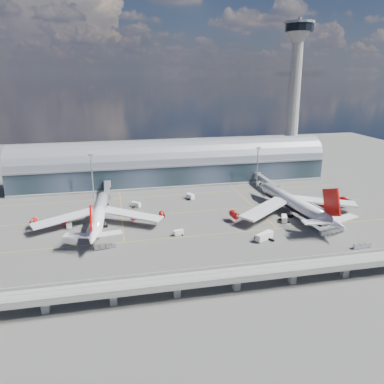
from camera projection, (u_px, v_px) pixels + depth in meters
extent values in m
plane|color=#474744|center=(199.00, 226.00, 175.67)|extent=(500.00, 500.00, 0.00)
cube|color=gold|center=(204.00, 235.00, 166.34)|extent=(200.00, 0.25, 0.01)
cube|color=gold|center=(190.00, 212.00, 194.32)|extent=(200.00, 0.25, 0.01)
cube|color=gold|center=(180.00, 194.00, 222.30)|extent=(200.00, 0.25, 0.01)
cube|color=gold|center=(121.00, 210.00, 196.72)|extent=(0.25, 80.00, 0.01)
cube|color=gold|center=(248.00, 201.00, 210.57)|extent=(0.25, 80.00, 0.01)
cube|color=#212E37|center=(172.00, 172.00, 246.31)|extent=(200.00, 28.00, 14.00)
cylinder|color=gray|center=(172.00, 161.00, 244.20)|extent=(200.00, 28.00, 28.00)
cube|color=gray|center=(176.00, 166.00, 231.14)|extent=(200.00, 1.00, 1.20)
cube|color=gray|center=(173.00, 181.00, 248.24)|extent=(200.00, 30.00, 1.20)
cube|color=gray|center=(288.00, 168.00, 268.70)|extent=(18.00, 18.00, 8.00)
cone|color=gray|center=(293.00, 110.00, 256.34)|extent=(10.00, 10.00, 90.00)
cone|color=gray|center=(299.00, 36.00, 242.18)|extent=(16.00, 16.00, 8.00)
cylinder|color=black|center=(299.00, 27.00, 240.67)|extent=(18.00, 18.00, 5.00)
cylinder|color=gray|center=(300.00, 22.00, 239.77)|extent=(19.00, 19.00, 1.50)
cylinder|color=gray|center=(300.00, 20.00, 239.31)|extent=(2.40, 2.40, 3.00)
cube|color=gray|center=(237.00, 275.00, 122.71)|extent=(220.00, 8.50, 1.20)
cube|color=gray|center=(241.00, 278.00, 118.65)|extent=(220.00, 0.40, 1.20)
cube|color=gray|center=(233.00, 266.00, 126.11)|extent=(220.00, 0.40, 1.20)
cube|color=gray|center=(238.00, 275.00, 121.11)|extent=(220.00, 0.12, 0.12)
cube|color=gray|center=(235.00, 271.00, 123.91)|extent=(220.00, 0.12, 0.12)
cube|color=gray|center=(45.00, 305.00, 111.74)|extent=(2.20, 2.20, 5.00)
cube|color=gray|center=(113.00, 297.00, 115.70)|extent=(2.20, 2.20, 5.00)
cube|color=gray|center=(177.00, 290.00, 119.65)|extent=(2.20, 2.20, 5.00)
cube|color=gray|center=(236.00, 283.00, 123.61)|extent=(2.20, 2.20, 5.00)
cube|color=gray|center=(292.00, 276.00, 127.57)|extent=(2.20, 2.20, 5.00)
cube|color=gray|center=(345.00, 270.00, 131.53)|extent=(2.20, 2.20, 5.00)
cylinder|color=gray|center=(92.00, 177.00, 213.30)|extent=(0.70, 0.70, 25.00)
cube|color=gray|center=(90.00, 155.00, 209.47)|extent=(3.00, 0.40, 1.00)
cylinder|color=gray|center=(257.00, 168.00, 233.10)|extent=(0.70, 0.70, 25.00)
cube|color=gray|center=(258.00, 148.00, 229.27)|extent=(3.00, 0.40, 1.00)
cylinder|color=white|center=(99.00, 213.00, 176.11)|extent=(8.66, 49.04, 5.89)
cone|color=white|center=(103.00, 196.00, 201.70)|extent=(6.30, 7.68, 5.89)
cone|color=white|center=(93.00, 237.00, 148.57)|extent=(6.51, 11.36, 5.89)
cube|color=#B40B07|center=(92.00, 218.00, 148.98)|extent=(1.27, 11.02, 12.18)
cube|color=white|center=(65.00, 218.00, 172.38)|extent=(30.01, 19.09, 2.38)
cube|color=white|center=(132.00, 214.00, 176.82)|extent=(29.17, 21.68, 2.38)
cylinder|color=#B40B07|center=(64.00, 220.00, 174.53)|extent=(3.20, 4.76, 2.94)
cylinder|color=#B40B07|center=(34.00, 222.00, 172.55)|extent=(3.20, 4.76, 2.94)
cylinder|color=#B40B07|center=(133.00, 216.00, 179.14)|extent=(3.20, 4.76, 2.94)
cylinder|color=#B40B07|center=(162.00, 215.00, 181.11)|extent=(3.20, 4.76, 2.94)
cylinder|color=gray|center=(102.00, 210.00, 193.63)|extent=(0.46, 0.46, 2.76)
cylinder|color=gray|center=(92.00, 225.00, 173.52)|extent=(0.55, 0.55, 2.76)
cylinder|color=gray|center=(105.00, 225.00, 174.37)|extent=(0.55, 0.55, 2.76)
cylinder|color=black|center=(93.00, 227.00, 173.79)|extent=(2.10, 1.49, 1.38)
cylinder|color=black|center=(106.00, 226.00, 174.64)|extent=(2.10, 1.49, 1.38)
cylinder|color=white|center=(293.00, 202.00, 189.93)|extent=(12.44, 52.69, 6.27)
cone|color=white|center=(264.00, 186.00, 216.47)|extent=(7.26, 9.34, 6.27)
cone|color=white|center=(334.00, 223.00, 161.18)|extent=(7.77, 13.63, 6.27)
cube|color=#B40B07|center=(332.00, 202.00, 161.63)|extent=(2.29, 12.93, 14.33)
cube|color=white|center=(265.00, 209.00, 183.03)|extent=(31.73, 25.74, 2.68)
cube|color=white|center=(323.00, 201.00, 193.44)|extent=(33.55, 19.86, 2.68)
cylinder|color=black|center=(293.00, 205.00, 190.45)|extent=(10.87, 47.25, 5.33)
cylinder|color=#B40B07|center=(262.00, 211.00, 185.38)|extent=(4.08, 5.78, 3.46)
cylinder|color=#B40B07|center=(234.00, 214.00, 180.75)|extent=(4.08, 5.78, 3.46)
cylinder|color=#B40B07|center=(321.00, 203.00, 196.18)|extent=(4.08, 5.78, 3.46)
cylinder|color=#B40B07|center=(345.00, 200.00, 200.80)|extent=(4.08, 5.78, 3.46)
cylinder|color=gray|center=(273.00, 200.00, 208.01)|extent=(0.54, 0.54, 3.25)
cylinder|color=gray|center=(291.00, 214.00, 186.39)|extent=(0.65, 0.65, 3.25)
cylinder|color=gray|center=(303.00, 213.00, 188.52)|extent=(0.65, 0.65, 3.25)
cylinder|color=black|center=(291.00, 216.00, 186.70)|extent=(2.56, 1.89, 1.62)
cylinder|color=black|center=(303.00, 215.00, 188.83)|extent=(2.56, 1.89, 1.62)
cube|color=gray|center=(107.00, 190.00, 214.25)|extent=(3.00, 24.00, 3.00)
cube|color=gray|center=(107.00, 196.00, 203.05)|extent=(3.60, 3.60, 3.40)
cylinder|color=gray|center=(107.00, 184.00, 225.44)|extent=(4.40, 4.40, 4.00)
cylinder|color=gray|center=(107.00, 202.00, 204.11)|extent=(0.50, 0.50, 3.40)
cylinder|color=black|center=(107.00, 204.00, 204.51)|extent=(1.40, 0.80, 0.80)
cube|color=gray|center=(266.00, 181.00, 231.42)|extent=(3.00, 28.00, 3.00)
cube|color=gray|center=(275.00, 187.00, 218.36)|extent=(3.60, 3.60, 3.40)
cylinder|color=gray|center=(257.00, 175.00, 244.47)|extent=(4.40, 4.40, 4.00)
cylinder|color=gray|center=(275.00, 193.00, 219.41)|extent=(0.50, 0.50, 3.40)
cylinder|color=black|center=(275.00, 195.00, 219.82)|extent=(1.40, 0.80, 0.80)
cube|color=silver|center=(69.00, 223.00, 175.03)|extent=(2.62, 7.06, 2.58)
cylinder|color=black|center=(70.00, 224.00, 177.47)|extent=(2.53, 1.01, 0.89)
cylinder|color=black|center=(69.00, 228.00, 173.28)|extent=(2.53, 1.01, 0.89)
cube|color=silver|center=(179.00, 232.00, 165.76)|extent=(4.63, 2.88, 2.24)
cylinder|color=black|center=(182.00, 234.00, 166.04)|extent=(1.23, 2.27, 0.77)
cylinder|color=black|center=(176.00, 234.00, 166.07)|extent=(1.23, 2.27, 0.77)
cube|color=silver|center=(264.00, 236.00, 160.84)|extent=(9.29, 6.69, 2.97)
cylinder|color=black|center=(271.00, 240.00, 160.44)|extent=(2.27, 3.00, 1.03)
cylinder|color=black|center=(257.00, 238.00, 162.04)|extent=(2.27, 3.00, 1.03)
cube|color=silver|center=(284.00, 218.00, 181.06)|extent=(4.30, 6.47, 2.62)
cylinder|color=black|center=(281.00, 219.00, 182.96)|extent=(2.67, 1.74, 0.91)
cylinder|color=black|center=(287.00, 222.00, 179.86)|extent=(2.67, 1.74, 0.91)
cube|color=silver|center=(190.00, 196.00, 213.51)|extent=(4.38, 5.91, 2.79)
cylinder|color=black|center=(191.00, 197.00, 215.49)|extent=(2.85, 1.94, 0.97)
cylinder|color=black|center=(190.00, 199.00, 212.27)|extent=(2.85, 1.94, 0.97)
cube|color=silver|center=(136.00, 204.00, 201.03)|extent=(5.44, 5.38, 2.40)
cylinder|color=black|center=(138.00, 205.00, 202.76)|extent=(2.20, 2.23, 0.83)
cylinder|color=black|center=(134.00, 207.00, 199.95)|extent=(2.20, 2.23, 0.83)
cube|color=gray|center=(97.00, 249.00, 152.29)|extent=(2.35, 1.78, 0.27)
cube|color=silver|center=(97.00, 248.00, 152.08)|extent=(1.99, 1.63, 1.33)
cube|color=gray|center=(103.00, 248.00, 153.13)|extent=(2.35, 1.78, 0.27)
cube|color=silver|center=(103.00, 247.00, 152.92)|extent=(1.99, 1.63, 1.33)
cube|color=gray|center=(108.00, 247.00, 153.97)|extent=(2.35, 1.78, 0.27)
cube|color=silver|center=(108.00, 246.00, 153.76)|extent=(1.99, 1.63, 1.33)
cube|color=gray|center=(114.00, 246.00, 154.82)|extent=(2.35, 1.78, 0.27)
cube|color=silver|center=(114.00, 245.00, 154.60)|extent=(1.99, 1.63, 1.33)
cube|color=gray|center=(322.00, 235.00, 165.42)|extent=(3.08, 2.45, 0.34)
cube|color=silver|center=(322.00, 233.00, 165.15)|extent=(2.62, 2.22, 1.69)
cube|color=gray|center=(327.00, 234.00, 166.70)|extent=(3.08, 2.45, 0.34)
cube|color=silver|center=(327.00, 232.00, 166.43)|extent=(2.62, 2.22, 1.69)
cube|color=gray|center=(332.00, 233.00, 167.97)|extent=(3.08, 2.45, 0.34)
cube|color=silver|center=(332.00, 231.00, 167.70)|extent=(2.62, 2.22, 1.69)
cube|color=gray|center=(337.00, 232.00, 169.25)|extent=(3.08, 2.45, 0.34)
cube|color=silver|center=(337.00, 230.00, 168.98)|extent=(2.62, 2.22, 1.69)
cube|color=gray|center=(341.00, 230.00, 170.52)|extent=(3.08, 2.45, 0.34)
cube|color=silver|center=(341.00, 229.00, 170.25)|extent=(2.62, 2.22, 1.69)
cube|color=gray|center=(356.00, 248.00, 153.20)|extent=(2.76, 1.97, 0.33)
cube|color=silver|center=(356.00, 246.00, 152.94)|extent=(2.31, 1.82, 1.63)
cube|color=gray|center=(362.00, 247.00, 154.01)|extent=(2.76, 1.97, 0.33)
cube|color=silver|center=(362.00, 245.00, 153.75)|extent=(2.31, 1.82, 1.63)
cube|color=gray|center=(367.00, 246.00, 154.81)|extent=(2.76, 1.97, 0.33)
cube|color=silver|center=(368.00, 244.00, 154.55)|extent=(2.31, 1.82, 1.63)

